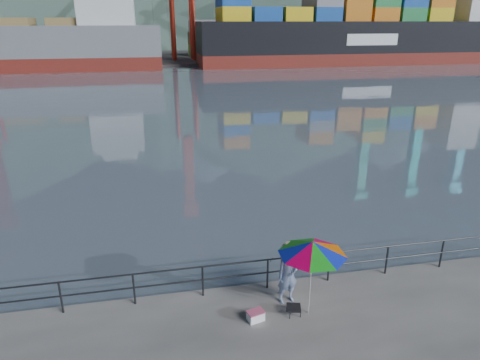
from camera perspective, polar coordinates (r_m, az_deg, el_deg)
name	(u,v)px	position (r m, az deg, el deg)	size (l,w,h in m)	color
harbor_water	(156,47)	(139.41, -11.18, 16.96)	(500.00, 280.00, 0.00)	slate
far_dock	(203,56)	(103.18, -5.00, 16.12)	(200.00, 40.00, 0.40)	#514F4C
guardrail	(236,277)	(13.25, -0.59, -12.79)	(22.00, 0.06, 1.03)	#2D3033
container_stacks	(296,42)	(108.29, 7.52, 17.76)	(58.00, 5.40, 7.80)	#267F3F
fisherman	(288,275)	(12.74, 6.39, -12.44)	(0.65, 0.43, 1.79)	navy
beach_umbrella	(313,248)	(11.72, 9.66, -8.93)	(2.41, 2.41, 2.29)	white
folding_stool	(294,310)	(12.67, 7.15, -16.86)	(0.48, 0.48, 0.26)	black
cooler_bag	(256,316)	(12.40, 2.09, -17.70)	(0.44, 0.30, 0.26)	white
fishing_rod	(270,285)	(13.85, 4.08, -13.81)	(0.02, 0.02, 2.08)	black
bulk_carrier	(27,43)	(82.28, -26.55, 15.97)	(47.60, 8.24, 14.50)	maroon
container_ship	(368,31)	(90.78, 16.70, 18.47)	(62.35, 10.39, 18.10)	maroon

